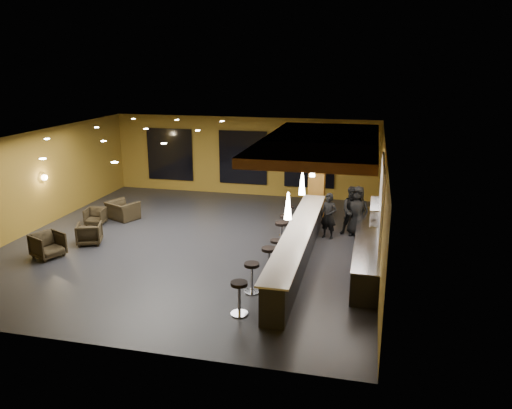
% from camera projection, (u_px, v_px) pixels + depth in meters
% --- Properties ---
extents(floor, '(12.00, 13.00, 0.10)m').
position_uv_depth(floor, '(195.00, 243.00, 16.79)').
color(floor, black).
rests_on(floor, ground).
extents(ceiling, '(12.00, 13.00, 0.10)m').
position_uv_depth(ceiling, '(191.00, 137.00, 15.80)').
color(ceiling, black).
extents(wall_back, '(12.00, 0.10, 3.50)m').
position_uv_depth(wall_back, '(244.00, 156.00, 22.42)').
color(wall_back, olive).
rests_on(wall_back, floor).
extents(wall_front, '(12.00, 0.10, 3.50)m').
position_uv_depth(wall_front, '(82.00, 270.00, 10.17)').
color(wall_front, olive).
rests_on(wall_front, floor).
extents(wall_left, '(0.10, 13.00, 3.50)m').
position_uv_depth(wall_left, '(31.00, 182.00, 17.63)').
color(wall_left, olive).
rests_on(wall_left, floor).
extents(wall_right, '(0.10, 13.00, 3.50)m').
position_uv_depth(wall_right, '(383.00, 203.00, 14.96)').
color(wall_right, olive).
rests_on(wall_right, floor).
extents(wood_soffit, '(3.60, 8.00, 0.28)m').
position_uv_depth(wood_soffit, '(321.00, 142.00, 15.91)').
color(wood_soffit, brown).
rests_on(wood_soffit, ceiling).
extents(window_left, '(2.20, 0.06, 2.40)m').
position_uv_depth(window_left, '(170.00, 154.00, 23.10)').
color(window_left, black).
rests_on(window_left, wall_back).
extents(window_center, '(2.20, 0.06, 2.40)m').
position_uv_depth(window_center, '(243.00, 158.00, 22.33)').
color(window_center, black).
rests_on(window_center, wall_back).
extents(window_right, '(2.20, 0.06, 2.40)m').
position_uv_depth(window_right, '(310.00, 160.00, 21.67)').
color(window_right, black).
rests_on(window_right, wall_back).
extents(tile_backsplash, '(0.06, 3.20, 2.40)m').
position_uv_depth(tile_backsplash, '(381.00, 204.00, 13.98)').
color(tile_backsplash, white).
rests_on(tile_backsplash, wall_right).
extents(bar_counter, '(0.60, 8.00, 1.00)m').
position_uv_depth(bar_counter, '(298.00, 247.00, 14.90)').
color(bar_counter, black).
rests_on(bar_counter, floor).
extents(bar_top, '(0.78, 8.10, 0.05)m').
position_uv_depth(bar_top, '(299.00, 231.00, 14.76)').
color(bar_top, white).
rests_on(bar_top, bar_counter).
extents(prep_counter, '(0.70, 6.00, 0.86)m').
position_uv_depth(prep_counter, '(367.00, 249.00, 14.95)').
color(prep_counter, black).
rests_on(prep_counter, floor).
extents(prep_top, '(0.72, 6.00, 0.03)m').
position_uv_depth(prep_top, '(368.00, 235.00, 14.82)').
color(prep_top, silver).
rests_on(prep_top, prep_counter).
extents(wall_shelf_lower, '(0.30, 1.50, 0.03)m').
position_uv_depth(wall_shelf_lower, '(375.00, 219.00, 13.93)').
color(wall_shelf_lower, silver).
rests_on(wall_shelf_lower, wall_right).
extents(wall_shelf_upper, '(0.30, 1.50, 0.03)m').
position_uv_depth(wall_shelf_upper, '(376.00, 204.00, 13.81)').
color(wall_shelf_upper, silver).
rests_on(wall_shelf_upper, wall_right).
extents(column, '(0.60, 0.60, 3.50)m').
position_uv_depth(column, '(317.00, 174.00, 18.86)').
color(column, '#8E5E1F').
rests_on(column, floor).
extents(wall_sconce, '(0.22, 0.22, 0.22)m').
position_uv_depth(wall_sconce, '(44.00, 178.00, 18.04)').
color(wall_sconce, '#FFE5B2').
rests_on(wall_sconce, wall_left).
extents(pendant_0, '(0.20, 0.20, 0.70)m').
position_uv_depth(pendant_0, '(288.00, 206.00, 12.52)').
color(pendant_0, white).
rests_on(pendant_0, wood_soffit).
extents(pendant_1, '(0.20, 0.20, 0.70)m').
position_uv_depth(pendant_1, '(302.00, 183.00, 14.86)').
color(pendant_1, white).
rests_on(pendant_1, wood_soffit).
extents(pendant_2, '(0.20, 0.20, 0.70)m').
position_uv_depth(pendant_2, '(312.00, 167.00, 17.20)').
color(pendant_2, white).
rests_on(pendant_2, wood_soffit).
extents(staff_a, '(0.67, 0.56, 1.58)m').
position_uv_depth(staff_a, '(329.00, 216.00, 16.94)').
color(staff_a, black).
rests_on(staff_a, floor).
extents(staff_b, '(0.91, 0.75, 1.73)m').
position_uv_depth(staff_b, '(353.00, 211.00, 17.24)').
color(staff_b, black).
rests_on(staff_b, floor).
extents(staff_c, '(0.92, 0.66, 1.75)m').
position_uv_depth(staff_c, '(357.00, 211.00, 17.22)').
color(staff_c, black).
rests_on(staff_c, floor).
extents(armchair_a, '(1.11, 1.10, 0.77)m').
position_uv_depth(armchair_a, '(48.00, 245.00, 15.38)').
color(armchair_a, black).
rests_on(armchair_a, floor).
extents(armchair_b, '(0.99, 1.01, 0.71)m').
position_uv_depth(armchair_b, '(89.00, 233.00, 16.52)').
color(armchair_b, black).
rests_on(armchair_b, floor).
extents(armchair_c, '(0.77, 0.79, 0.63)m').
position_uv_depth(armchair_c, '(95.00, 216.00, 18.49)').
color(armchair_c, black).
rests_on(armchair_c, floor).
extents(armchair_d, '(1.37, 1.31, 0.70)m').
position_uv_depth(armchair_d, '(123.00, 210.00, 19.10)').
color(armchair_d, black).
rests_on(armchair_d, floor).
extents(bar_stool_0, '(0.43, 0.43, 0.84)m').
position_uv_depth(bar_stool_0, '(239.00, 294.00, 11.82)').
color(bar_stool_0, silver).
rests_on(bar_stool_0, floor).
extents(bar_stool_1, '(0.42, 0.42, 0.82)m').
position_uv_depth(bar_stool_1, '(252.00, 274.00, 12.97)').
color(bar_stool_1, silver).
rests_on(bar_stool_1, floor).
extents(bar_stool_2, '(0.43, 0.43, 0.85)m').
position_uv_depth(bar_stool_2, '(269.00, 258.00, 13.97)').
color(bar_stool_2, silver).
rests_on(bar_stool_2, floor).
extents(bar_stool_3, '(0.37, 0.37, 0.72)m').
position_uv_depth(bar_stool_3, '(276.00, 248.00, 14.93)').
color(bar_stool_3, silver).
rests_on(bar_stool_3, floor).
extents(bar_stool_4, '(0.44, 0.44, 0.87)m').
position_uv_depth(bar_stool_4, '(281.00, 231.00, 16.12)').
color(bar_stool_4, silver).
rests_on(bar_stool_4, floor).
extents(bar_stool_5, '(0.38, 0.38, 0.75)m').
position_uv_depth(bar_stool_5, '(285.00, 223.00, 17.22)').
color(bar_stool_5, silver).
rests_on(bar_stool_5, floor).
extents(bar_stool_6, '(0.36, 0.36, 0.72)m').
position_uv_depth(bar_stool_6, '(289.00, 213.00, 18.41)').
color(bar_stool_6, silver).
rests_on(bar_stool_6, floor).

